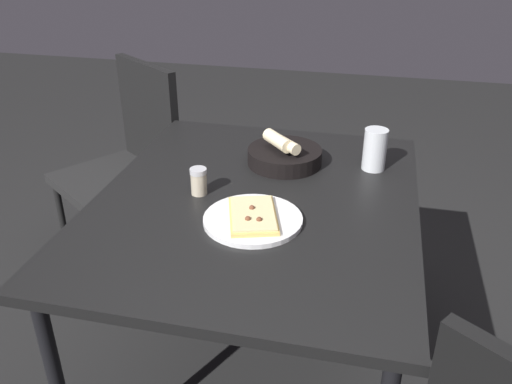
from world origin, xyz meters
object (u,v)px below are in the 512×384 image
Objects in this scene: bread_basket at (285,155)px; chair_far at (130,156)px; dining_table at (256,215)px; beer_glass at (375,152)px; pepper_shaker at (199,183)px; pizza_plate at (253,218)px.

bread_basket is 0.86m from chair_far.
dining_table is 1.26× the size of chair_far.
beer_glass reaches higher than pepper_shaker.
dining_table is 0.27m from bread_basket.
pizza_plate is 1.10× the size of bread_basket.
pepper_shaker is at bearing -176.75° from dining_table.
beer_glass is 1.12m from chair_far.
pizza_plate is at bearing -45.38° from chair_far.
chair_far is (-1.04, 0.32, -0.26)m from beer_glass.
dining_table is at bearing -40.65° from chair_far.
pizza_plate is 0.52m from beer_glass.
chair_far is at bearing 139.35° from dining_table.
beer_glass is 0.58m from pepper_shaker.
dining_table is at bearing 99.74° from pizza_plate.
bread_basket is (0.02, 0.39, 0.02)m from pizza_plate.
chair_far reaches higher than pizza_plate.
bread_basket is at bearing 51.54° from pepper_shaker.
dining_table is at bearing -98.63° from bread_basket.
pepper_shaker is at bearing -49.03° from chair_far.
pizza_plate is at bearing -80.26° from dining_table.
pepper_shaker is 0.09× the size of chair_far.
chair_far reaches higher than dining_table.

